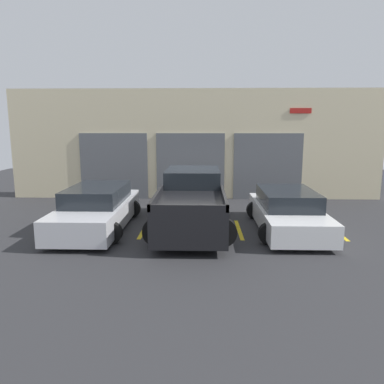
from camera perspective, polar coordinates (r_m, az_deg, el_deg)
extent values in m
plane|color=#2D2D30|center=(13.65, 0.18, -3.48)|extent=(28.00, 28.00, 0.00)
cube|color=beige|center=(16.58, 0.49, 7.27)|extent=(16.18, 0.60, 4.74)
cube|color=#595B60|center=(16.77, -11.79, 3.87)|extent=(2.95, 0.08, 2.87)
cube|color=#595B60|center=(16.32, -0.24, 3.92)|extent=(2.95, 0.08, 2.87)
cube|color=#595B60|center=(16.55, 11.46, 3.80)|extent=(2.95, 0.08, 2.87)
cube|color=#B21E19|center=(16.73, 16.23, 11.81)|extent=(0.90, 0.03, 0.22)
cube|color=black|center=(11.63, -0.07, -2.39)|extent=(1.96, 5.32, 0.96)
cube|color=#1E2328|center=(12.93, 0.13, 2.31)|extent=(1.81, 2.39, 0.55)
cube|color=black|center=(10.42, -5.47, -0.74)|extent=(0.08, 2.93, 0.18)
cube|color=black|center=(10.35, 4.94, -0.81)|extent=(0.08, 2.93, 0.18)
cube|color=black|center=(8.95, -0.60, -2.54)|extent=(1.96, 0.08, 0.18)
cylinder|color=black|center=(13.35, -3.60, -2.04)|extent=(0.81, 0.22, 0.81)
cylinder|color=black|center=(13.31, 3.91, -2.09)|extent=(0.81, 0.22, 0.81)
cylinder|color=black|center=(10.18, -5.31, -6.02)|extent=(0.81, 0.22, 0.81)
cylinder|color=black|center=(10.11, 4.60, -6.11)|extent=(0.81, 0.22, 0.81)
cube|color=white|center=(11.97, 14.33, -3.60)|extent=(1.81, 4.55, 0.61)
cube|color=#1E2328|center=(11.96, 14.33, -0.89)|extent=(1.59, 2.50, 0.50)
cylinder|color=black|center=(13.21, 9.62, -2.75)|extent=(0.60, 0.22, 0.60)
cylinder|color=black|center=(13.52, 16.31, -2.72)|extent=(0.60, 0.22, 0.60)
cylinder|color=black|center=(10.52, 11.70, -6.22)|extent=(0.60, 0.22, 0.60)
cylinder|color=black|center=(10.91, 20.00, -6.04)|extent=(0.60, 0.22, 0.60)
cube|color=silver|center=(12.14, -14.27, -3.21)|extent=(1.83, 4.79, 0.69)
cube|color=#1E2328|center=(12.13, -14.24, -0.33)|extent=(1.61, 2.64, 0.50)
cylinder|color=black|center=(13.79, -15.79, -2.43)|extent=(0.61, 0.22, 0.61)
cylinder|color=black|center=(13.40, -9.18, -2.54)|extent=(0.61, 0.22, 0.61)
cylinder|color=black|center=(11.09, -20.37, -5.79)|extent=(0.61, 0.22, 0.61)
cylinder|color=black|center=(10.59, -12.20, -6.11)|extent=(0.61, 0.22, 0.61)
cube|color=gold|center=(12.74, -20.64, -5.15)|extent=(0.12, 2.20, 0.01)
cube|color=gold|center=(11.94, -7.26, -5.58)|extent=(0.12, 2.20, 0.01)
cube|color=gold|center=(11.85, 7.17, -5.70)|extent=(0.12, 2.20, 0.01)
cube|color=gold|center=(12.49, 20.94, -5.48)|extent=(0.12, 2.20, 0.01)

